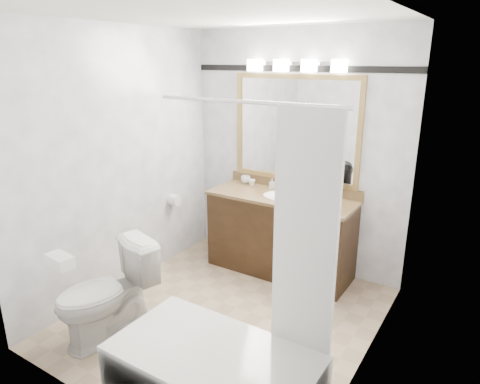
{
  "coord_description": "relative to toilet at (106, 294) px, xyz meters",
  "views": [
    {
      "loc": [
        1.88,
        -2.73,
        2.19
      ],
      "look_at": [
        -0.08,
        0.35,
        1.05
      ],
      "focal_mm": 32.0,
      "sensor_mm": 36.0,
      "label": 1
    }
  ],
  "objects": [
    {
      "name": "coffee_maker",
      "position": [
        1.11,
        1.78,
        0.62
      ],
      "size": [
        0.17,
        0.21,
        0.32
      ],
      "rotation": [
        0.0,
        0.0,
        -0.01
      ],
      "color": "black",
      "rests_on": "vanity"
    },
    {
      "name": "toilet",
      "position": [
        0.0,
        0.0,
        0.0
      ],
      "size": [
        0.66,
        0.88,
        0.8
      ],
      "primitive_type": "imported",
      "rotation": [
        0.0,
        0.0,
        -0.3
      ],
      "color": "white",
      "rests_on": "ground"
    },
    {
      "name": "mirror",
      "position": [
        0.64,
        2.05,
        1.1
      ],
      "size": [
        1.4,
        0.04,
        1.1
      ],
      "color": "#A7874B",
      "rests_on": "room"
    },
    {
      "name": "soap_bottle_a",
      "position": [
        0.43,
        1.96,
        0.5
      ],
      "size": [
        0.05,
        0.05,
        0.11
      ],
      "primitive_type": "imported",
      "rotation": [
        0.0,
        0.0,
        0.06
      ],
      "color": "white",
      "rests_on": "vanity"
    },
    {
      "name": "tissue_box",
      "position": [
        0.0,
        -0.35,
        0.44
      ],
      "size": [
        0.22,
        0.14,
        0.09
      ],
      "primitive_type": "cube",
      "rotation": [
        0.0,
        0.0,
        -0.1
      ],
      "color": "white",
      "rests_on": "toilet"
    },
    {
      "name": "tp_roll",
      "position": [
        -0.5,
        1.43,
        0.3
      ],
      "size": [
        0.11,
        0.12,
        0.12
      ],
      "primitive_type": "cylinder",
      "rotation": [
        0.0,
        1.57,
        0.0
      ],
      "color": "white",
      "rests_on": "room"
    },
    {
      "name": "accent_stripe",
      "position": [
        0.64,
        2.06,
        1.7
      ],
      "size": [
        2.4,
        0.01,
        0.06
      ],
      "primitive_type": "cube",
      "color": "black",
      "rests_on": "room"
    },
    {
      "name": "bathtub",
      "position": [
        1.19,
        -0.13,
        -0.12
      ],
      "size": [
        1.3,
        0.75,
        1.96
      ],
      "color": "white",
      "rests_on": "ground"
    },
    {
      "name": "room",
      "position": [
        0.64,
        0.77,
        0.85
      ],
      "size": [
        2.42,
        2.62,
        2.52
      ],
      "color": "tan",
      "rests_on": "ground"
    },
    {
      "name": "soap_bar",
      "position": [
        0.79,
        1.9,
        0.46
      ],
      "size": [
        0.1,
        0.07,
        0.03
      ],
      "primitive_type": "cube",
      "rotation": [
        0.0,
        0.0,
        -0.25
      ],
      "color": "beige",
      "rests_on": "vanity"
    },
    {
      "name": "cup_left",
      "position": [
        0.08,
        1.99,
        0.49
      ],
      "size": [
        0.12,
        0.12,
        0.08
      ],
      "primitive_type": "imported",
      "rotation": [
        0.0,
        0.0,
        0.19
      ],
      "color": "white",
      "rests_on": "vanity"
    },
    {
      "name": "vanity",
      "position": [
        0.64,
        1.78,
        0.04
      ],
      "size": [
        1.53,
        0.58,
        0.97
      ],
      "color": "black",
      "rests_on": "ground"
    },
    {
      "name": "cup_right",
      "position": [
        0.19,
        1.93,
        0.48
      ],
      "size": [
        0.08,
        0.08,
        0.07
      ],
      "primitive_type": "imported",
      "rotation": [
        0.0,
        0.0,
        0.13
      ],
      "color": "white",
      "rests_on": "vanity"
    },
    {
      "name": "vanity_light_bar",
      "position": [
        0.64,
        1.99,
        1.73
      ],
      "size": [
        1.02,
        0.14,
        0.12
      ],
      "color": "silver",
      "rests_on": "room"
    }
  ]
}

